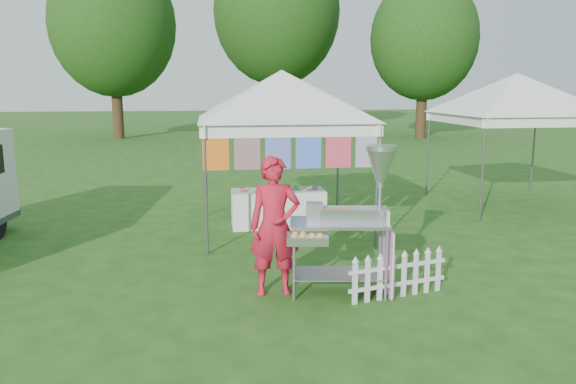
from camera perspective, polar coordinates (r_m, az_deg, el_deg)
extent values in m
plane|color=#1D4D16|center=(7.51, 2.99, -10.39)|extent=(120.00, 120.00, 0.00)
cylinder|color=#59595E|center=(9.10, -8.34, 0.12)|extent=(0.04, 0.04, 2.10)
cylinder|color=#59595E|center=(9.52, 9.01, 0.56)|extent=(0.04, 0.04, 2.10)
cylinder|color=#59595E|center=(11.91, -8.35, 2.58)|extent=(0.04, 0.04, 2.10)
cylinder|color=#59595E|center=(12.23, 5.08, 2.86)|extent=(0.04, 0.04, 2.10)
cube|color=white|center=(9.09, 0.54, 6.25)|extent=(3.00, 0.03, 0.22)
cube|color=white|center=(11.89, -1.57, 7.28)|extent=(3.00, 0.03, 0.22)
pyramid|color=white|center=(10.47, -0.66, 12.30)|extent=(4.24, 4.24, 0.90)
cylinder|color=#59595E|center=(9.08, 0.54, 6.76)|extent=(3.00, 0.03, 0.03)
cube|color=red|center=(9.01, -7.37, 4.40)|extent=(0.42, 0.01, 0.70)
cube|color=orange|center=(9.03, -4.18, 4.48)|extent=(0.42, 0.01, 0.70)
cube|color=purple|center=(9.08, -1.02, 4.54)|extent=(0.42, 0.01, 0.70)
cube|color=#1B2DDB|center=(9.15, 2.09, 4.58)|extent=(0.42, 0.01, 0.70)
cube|color=#C4187B|center=(9.25, 5.15, 4.61)|extent=(0.42, 0.01, 0.70)
cube|color=#37D0C6|center=(9.38, 8.13, 4.63)|extent=(0.42, 0.01, 0.70)
cylinder|color=#59595E|center=(11.91, 19.17, 2.10)|extent=(0.04, 0.04, 2.10)
cylinder|color=#59595E|center=(14.47, 14.03, 3.78)|extent=(0.04, 0.04, 2.10)
cylinder|color=#59595E|center=(15.76, 23.65, 3.74)|extent=(0.04, 0.04, 2.10)
cube|color=white|center=(12.54, 25.24, 6.45)|extent=(3.00, 0.03, 0.22)
cube|color=white|center=(14.99, 19.27, 7.38)|extent=(3.00, 0.03, 0.22)
pyramid|color=white|center=(13.73, 22.29, 11.13)|extent=(4.24, 4.24, 0.90)
cylinder|color=#59595E|center=(12.53, 25.27, 6.81)|extent=(3.00, 0.03, 0.03)
cylinder|color=#311E11|center=(31.22, -16.97, 8.85)|extent=(0.56, 0.56, 3.96)
ellipsoid|color=#275116|center=(31.38, -17.36, 15.92)|extent=(6.40, 6.40, 7.36)
cylinder|color=#311E11|center=(35.15, -1.11, 10.16)|extent=(0.56, 0.56, 4.84)
ellipsoid|color=#275116|center=(35.43, -1.14, 17.83)|extent=(7.60, 7.60, 8.74)
cylinder|color=#311E11|center=(31.05, 13.40, 8.60)|extent=(0.56, 0.56, 3.52)
ellipsoid|color=#275116|center=(31.14, 13.68, 14.94)|extent=(5.60, 5.60, 6.44)
cylinder|color=gray|center=(7.17, 0.62, -7.37)|extent=(0.05, 0.05, 0.95)
cylinder|color=gray|center=(7.27, 9.97, -7.27)|extent=(0.05, 0.05, 0.95)
cylinder|color=gray|center=(7.68, 0.59, -6.14)|extent=(0.05, 0.05, 0.95)
cylinder|color=gray|center=(7.78, 9.31, -6.07)|extent=(0.05, 0.05, 0.95)
cube|color=gray|center=(7.52, 5.12, -8.26)|extent=(1.28, 0.78, 0.02)
cube|color=#B7B7BC|center=(7.32, 5.21, -3.15)|extent=(1.35, 0.82, 0.04)
cube|color=#B7B7BC|center=(7.37, 6.66, -2.29)|extent=(0.93, 0.39, 0.16)
cube|color=gray|center=(7.32, 2.71, -2.01)|extent=(0.24, 0.26, 0.23)
cylinder|color=gray|center=(7.34, 9.36, 0.59)|extent=(0.06, 0.06, 0.95)
cone|color=#B7B7BC|center=(7.30, 9.42, 2.64)|extent=(0.43, 0.43, 0.42)
cylinder|color=#B7B7BC|center=(7.27, 9.47, 4.46)|extent=(0.46, 0.46, 0.06)
cube|color=#B7B7BC|center=(6.93, 1.98, -4.80)|extent=(0.55, 0.39, 0.11)
cube|color=#EEA0CB|center=(7.53, 10.08, -6.64)|extent=(0.14, 0.79, 0.86)
cube|color=white|center=(7.08, 10.14, -2.69)|extent=(0.04, 0.15, 0.19)
imported|color=red|center=(7.29, -1.36, -3.50)|extent=(0.68, 0.45, 1.82)
cube|color=silver|center=(7.15, 6.82, -9.18)|extent=(0.07, 0.04, 0.56)
cube|color=silver|center=(7.23, 8.09, -8.97)|extent=(0.07, 0.04, 0.56)
cube|color=silver|center=(7.32, 9.32, -8.76)|extent=(0.07, 0.04, 0.56)
cube|color=silver|center=(7.41, 10.52, -8.55)|extent=(0.07, 0.04, 0.56)
cube|color=silver|center=(7.50, 11.69, -8.35)|extent=(0.07, 0.04, 0.56)
cube|color=silver|center=(7.60, 12.83, -8.14)|extent=(0.07, 0.04, 0.56)
cube|color=silver|center=(7.70, 13.94, -7.94)|extent=(0.07, 0.04, 0.56)
cube|color=silver|center=(7.81, 15.02, -7.74)|extent=(0.07, 0.04, 0.56)
cube|color=silver|center=(7.49, 11.08, -9.17)|extent=(1.40, 0.37, 0.05)
cube|color=silver|center=(7.41, 11.15, -7.43)|extent=(1.40, 0.37, 0.05)
cube|color=white|center=(10.98, -1.00, -1.65)|extent=(1.80, 0.70, 0.72)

